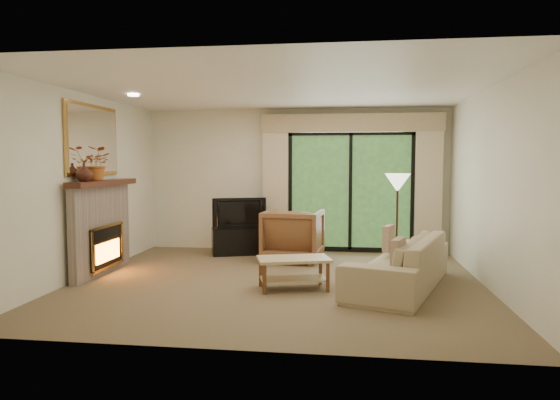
# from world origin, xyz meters

# --- Properties ---
(floor) EXTENTS (5.50, 5.50, 0.00)m
(floor) POSITION_xyz_m (0.00, 0.00, 0.00)
(floor) COLOR brown
(floor) RESTS_ON ground
(ceiling) EXTENTS (5.50, 5.50, 0.00)m
(ceiling) POSITION_xyz_m (0.00, 0.00, 2.60)
(ceiling) COLOR white
(ceiling) RESTS_ON ground
(wall_back) EXTENTS (5.00, 0.00, 5.00)m
(wall_back) POSITION_xyz_m (0.00, 2.50, 1.30)
(wall_back) COLOR #EBE4C9
(wall_back) RESTS_ON ground
(wall_front) EXTENTS (5.00, 0.00, 5.00)m
(wall_front) POSITION_xyz_m (0.00, -2.50, 1.30)
(wall_front) COLOR #EBE4C9
(wall_front) RESTS_ON ground
(wall_left) EXTENTS (0.00, 5.00, 5.00)m
(wall_left) POSITION_xyz_m (-2.75, 0.00, 1.30)
(wall_left) COLOR #EBE4C9
(wall_left) RESTS_ON ground
(wall_right) EXTENTS (0.00, 5.00, 5.00)m
(wall_right) POSITION_xyz_m (2.75, 0.00, 1.30)
(wall_right) COLOR #EBE4C9
(wall_right) RESTS_ON ground
(fireplace) EXTENTS (0.24, 1.70, 1.37)m
(fireplace) POSITION_xyz_m (-2.63, 0.20, 0.69)
(fireplace) COLOR gray
(fireplace) RESTS_ON floor
(mirror) EXTENTS (0.07, 1.45, 1.02)m
(mirror) POSITION_xyz_m (-2.71, 0.20, 1.95)
(mirror) COLOR #C28F41
(mirror) RESTS_ON wall_left
(sliding_door) EXTENTS (2.26, 0.10, 2.16)m
(sliding_door) POSITION_xyz_m (1.00, 2.45, 1.10)
(sliding_door) COLOR black
(sliding_door) RESTS_ON floor
(curtain_left) EXTENTS (0.45, 0.18, 2.35)m
(curtain_left) POSITION_xyz_m (-0.35, 2.34, 1.20)
(curtain_left) COLOR beige
(curtain_left) RESTS_ON floor
(curtain_right) EXTENTS (0.45, 0.18, 2.35)m
(curtain_right) POSITION_xyz_m (2.35, 2.34, 1.20)
(curtain_right) COLOR beige
(curtain_right) RESTS_ON floor
(cornice) EXTENTS (3.20, 0.24, 0.32)m
(cornice) POSITION_xyz_m (1.00, 2.36, 2.32)
(cornice) COLOR tan
(cornice) RESTS_ON wall_back
(media_console) EXTENTS (1.02, 0.70, 0.47)m
(media_console) POSITION_xyz_m (-0.96, 1.95, 0.23)
(media_console) COLOR black
(media_console) RESTS_ON floor
(tv) EXTENTS (0.93, 0.42, 0.54)m
(tv) POSITION_xyz_m (-0.96, 1.95, 0.74)
(tv) COLOR black
(tv) RESTS_ON media_console
(armchair) EXTENTS (1.01, 1.04, 0.86)m
(armchair) POSITION_xyz_m (0.06, 1.50, 0.43)
(armchair) COLOR brown
(armchair) RESTS_ON floor
(sofa) EXTENTS (1.60, 2.46, 0.67)m
(sofa) POSITION_xyz_m (1.61, -0.10, 0.34)
(sofa) COLOR tan
(sofa) RESTS_ON floor
(pillow_near) EXTENTS (0.21, 0.38, 0.37)m
(pillow_near) POSITION_xyz_m (1.53, -0.76, 0.56)
(pillow_near) COLOR brown
(pillow_near) RESTS_ON sofa
(pillow_far) EXTENTS (0.20, 0.36, 0.35)m
(pillow_far) POSITION_xyz_m (1.53, 0.57, 0.56)
(pillow_far) COLOR brown
(pillow_far) RESTS_ON sofa
(coffee_table) EXTENTS (1.01, 0.73, 0.41)m
(coffee_table) POSITION_xyz_m (0.26, -0.35, 0.20)
(coffee_table) COLOR tan
(coffee_table) RESTS_ON floor
(floor_lamp) EXTENTS (0.41, 0.41, 1.46)m
(floor_lamp) POSITION_xyz_m (1.71, 1.20, 0.73)
(floor_lamp) COLOR beige
(floor_lamp) RESTS_ON floor
(vase) EXTENTS (0.30, 0.30, 0.25)m
(vase) POSITION_xyz_m (-2.61, -0.27, 1.49)
(vase) COLOR #421E13
(vase) RESTS_ON fireplace
(branches) EXTENTS (0.45, 0.40, 0.48)m
(branches) POSITION_xyz_m (-2.61, 0.09, 1.61)
(branches) COLOR #B25B23
(branches) RESTS_ON fireplace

